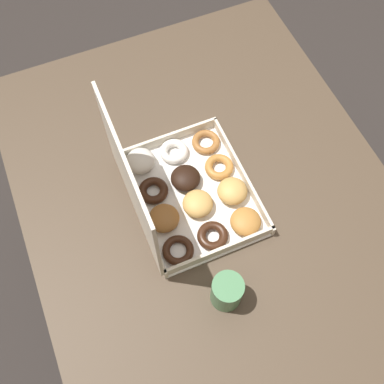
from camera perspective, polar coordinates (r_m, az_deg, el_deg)
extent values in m
plane|color=#2D2826|center=(1.91, 1.19, -9.80)|extent=(8.00, 8.00, 0.00)
cube|color=#4C3D2D|center=(1.23, 1.81, -0.17)|extent=(1.22, 0.98, 0.03)
cylinder|color=#4C3D2D|center=(1.94, 6.95, 13.48)|extent=(0.06, 0.06, 0.71)
cylinder|color=#4C3D2D|center=(1.82, -18.87, 4.57)|extent=(0.06, 0.06, 0.71)
cube|color=white|center=(1.21, 0.00, -0.29)|extent=(0.37, 0.30, 0.01)
cube|color=beige|center=(1.23, 6.34, 2.50)|extent=(0.37, 0.01, 0.03)
cube|color=beige|center=(1.18, -6.61, -2.35)|extent=(0.37, 0.01, 0.03)
cube|color=beige|center=(1.13, 3.58, -7.46)|extent=(0.01, 0.30, 0.03)
cube|color=beige|center=(1.28, -3.16, 6.83)|extent=(0.01, 0.30, 0.03)
cube|color=beige|center=(1.03, -7.98, 1.25)|extent=(0.37, 0.01, 0.30)
ellipsoid|color=#B77A38|center=(1.16, 6.83, -3.74)|extent=(0.08, 0.08, 0.04)
ellipsoid|color=tan|center=(1.19, 5.14, 0.13)|extent=(0.08, 0.08, 0.05)
torus|color=#B77A38|center=(1.24, 3.47, 3.19)|extent=(0.08, 0.08, 0.02)
torus|color=#9E6633|center=(1.28, 1.77, 6.36)|extent=(0.08, 0.08, 0.02)
torus|color=#381E11|center=(1.15, 2.64, -5.59)|extent=(0.08, 0.08, 0.02)
ellipsoid|color=tan|center=(1.17, 0.74, -1.49)|extent=(0.08, 0.08, 0.04)
ellipsoid|color=black|center=(1.21, -0.83, 1.78)|extent=(0.08, 0.08, 0.04)
torus|color=white|center=(1.26, -2.31, 5.16)|extent=(0.08, 0.08, 0.02)
torus|color=#381E11|center=(1.14, -1.77, -7.41)|extent=(0.08, 0.08, 0.02)
ellipsoid|color=#9E6633|center=(1.16, -3.58, -3.34)|extent=(0.08, 0.08, 0.04)
torus|color=#381E11|center=(1.21, -4.93, 0.17)|extent=(0.08, 0.08, 0.02)
ellipsoid|color=white|center=(1.24, -6.54, 3.94)|extent=(0.08, 0.08, 0.05)
cylinder|color=#4C8456|center=(1.07, 4.44, -12.50)|extent=(0.07, 0.07, 0.10)
cylinder|color=black|center=(1.03, 4.63, -11.86)|extent=(0.06, 0.06, 0.01)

